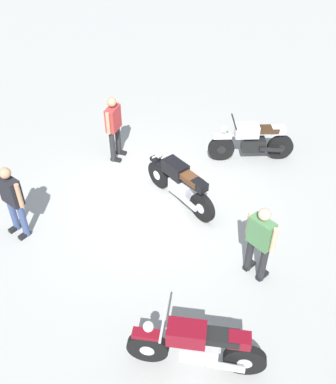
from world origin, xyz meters
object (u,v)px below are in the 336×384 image
at_px(motorcycle_maroon_cruiser, 197,346).
at_px(person_in_red_shirt, 114,125).
at_px(motorcycle_silver_cruiser, 252,141).
at_px(person_in_green_shirt, 260,240).
at_px(motorcycle_black_cruiser, 180,183).
at_px(person_in_black_shirt, 12,198).

xyz_separation_m(motorcycle_maroon_cruiser, person_in_red_shirt, (-4.18, -4.01, 0.41)).
xyz_separation_m(motorcycle_silver_cruiser, person_in_green_shirt, (3.48, 1.24, 0.38)).
height_order(motorcycle_maroon_cruiser, person_in_red_shirt, person_in_red_shirt).
bearing_deg(motorcycle_black_cruiser, motorcycle_silver_cruiser, -86.75).
relative_size(motorcycle_maroon_cruiser, person_in_red_shirt, 1.24).
distance_m(motorcycle_silver_cruiser, motorcycle_maroon_cruiser, 5.69).
relative_size(motorcycle_silver_cruiser, person_in_red_shirt, 1.15).
xyz_separation_m(person_in_red_shirt, person_in_green_shirt, (2.05, 4.24, -0.03)).
bearing_deg(person_in_green_shirt, person_in_black_shirt, 125.61).
bearing_deg(motorcycle_black_cruiser, person_in_red_shirt, 2.80).
height_order(person_in_black_shirt, person_in_green_shirt, person_in_black_shirt).
bearing_deg(person_in_green_shirt, motorcycle_silver_cruiser, 42.08).
relative_size(motorcycle_silver_cruiser, person_in_green_shirt, 1.18).
distance_m(motorcycle_maroon_cruiser, motorcycle_black_cruiser, 3.82).
distance_m(motorcycle_silver_cruiser, person_in_black_shirt, 5.65).
bearing_deg(person_in_black_shirt, person_in_green_shirt, 114.21).
relative_size(motorcycle_black_cruiser, person_in_green_shirt, 1.22).
bearing_deg(motorcycle_silver_cruiser, person_in_black_shirt, 24.83).
height_order(motorcycle_maroon_cruiser, person_in_green_shirt, person_in_green_shirt).
xyz_separation_m(person_in_red_shirt, person_in_black_shirt, (3.12, -0.33, -0.02)).
distance_m(motorcycle_black_cruiser, person_in_black_shirt, 3.39).
distance_m(motorcycle_maroon_cruiser, person_in_green_shirt, 2.17).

